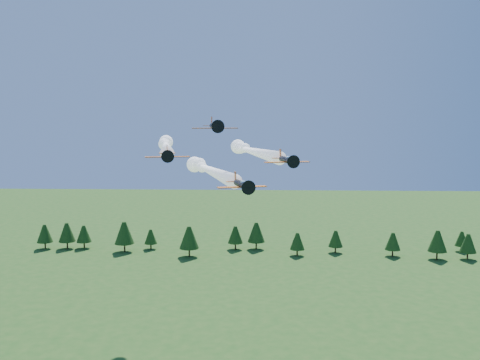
{
  "coord_description": "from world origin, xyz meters",
  "views": [
    {
      "loc": [
        5.64,
        -93.72,
        52.03
      ],
      "look_at": [
        1.81,
        0.0,
        41.4
      ],
      "focal_mm": 40.0,
      "sensor_mm": 36.0,
      "label": 1
    }
  ],
  "objects_px": {
    "plane_slot": "(215,126)",
    "plane_left": "(166,146)",
    "plane_right": "(251,151)",
    "plane_lead": "(208,170)"
  },
  "relations": [
    {
      "from": "plane_right",
      "to": "plane_slot",
      "type": "xyz_separation_m",
      "value": [
        -6.41,
        -22.93,
        5.92
      ]
    },
    {
      "from": "plane_right",
      "to": "plane_slot",
      "type": "bearing_deg",
      "value": -119.59
    },
    {
      "from": "plane_left",
      "to": "plane_slot",
      "type": "height_order",
      "value": "plane_slot"
    },
    {
      "from": "plane_lead",
      "to": "plane_right",
      "type": "xyz_separation_m",
      "value": [
        8.73,
        11.68,
        3.27
      ]
    },
    {
      "from": "plane_right",
      "to": "plane_slot",
      "type": "distance_m",
      "value": 24.54
    },
    {
      "from": "plane_slot",
      "to": "plane_left",
      "type": "bearing_deg",
      "value": 106.83
    },
    {
      "from": "plane_left",
      "to": "plane_right",
      "type": "height_order",
      "value": "plane_left"
    },
    {
      "from": "plane_left",
      "to": "plane_right",
      "type": "xyz_separation_m",
      "value": [
        19.86,
        -0.9,
        -1.04
      ]
    },
    {
      "from": "plane_right",
      "to": "plane_left",
      "type": "bearing_deg",
      "value": 163.43
    },
    {
      "from": "plane_lead",
      "to": "plane_right",
      "type": "bearing_deg",
      "value": 35.91
    }
  ]
}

